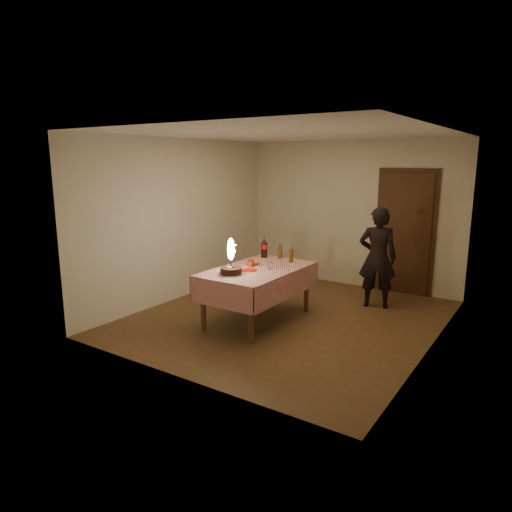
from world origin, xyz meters
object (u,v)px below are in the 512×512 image
(amber_bottle_left, at_px, (280,251))
(photographer, at_px, (378,257))
(red_plate, at_px, (249,270))
(red_cup, at_px, (251,263))
(amber_bottle_right, at_px, (291,254))
(clear_cup, at_px, (270,266))
(birthday_cake, at_px, (231,266))
(cola_bottle, at_px, (264,248))
(dining_table, at_px, (258,275))

(amber_bottle_left, bearing_deg, photographer, 32.35)
(red_plate, distance_m, red_cup, 0.22)
(red_plate, bearing_deg, amber_bottle_right, 73.68)
(clear_cup, height_order, photographer, photographer)
(birthday_cake, bearing_deg, amber_bottle_right, 74.68)
(red_plate, relative_size, amber_bottle_left, 0.86)
(red_cup, distance_m, cola_bottle, 0.69)
(clear_cup, xyz_separation_m, amber_bottle_right, (0.03, 0.53, 0.07))
(amber_bottle_left, bearing_deg, cola_bottle, -164.72)
(dining_table, relative_size, amber_bottle_right, 6.75)
(amber_bottle_right, bearing_deg, amber_bottle_left, 152.80)
(red_plate, xyz_separation_m, amber_bottle_left, (-0.05, 0.91, 0.11))
(red_cup, height_order, amber_bottle_right, amber_bottle_right)
(birthday_cake, distance_m, amber_bottle_left, 1.23)
(clear_cup, bearing_deg, photographer, 55.30)
(dining_table, xyz_separation_m, amber_bottle_right, (0.19, 0.60, 0.22))
(dining_table, relative_size, clear_cup, 19.11)
(clear_cup, distance_m, amber_bottle_left, 0.72)
(clear_cup, xyz_separation_m, cola_bottle, (-0.49, 0.61, 0.11))
(dining_table, bearing_deg, red_cup, 173.09)
(red_cup, bearing_deg, amber_bottle_left, 86.30)
(dining_table, relative_size, birthday_cake, 3.54)
(dining_table, height_order, amber_bottle_right, amber_bottle_right)
(red_plate, relative_size, clear_cup, 2.44)
(clear_cup, xyz_separation_m, photographer, (1.02, 1.48, -0.02))
(birthday_cake, bearing_deg, amber_bottle_left, 89.12)
(dining_table, distance_m, clear_cup, 0.23)
(birthday_cake, height_order, amber_bottle_left, birthday_cake)
(amber_bottle_left, distance_m, amber_bottle_right, 0.31)
(amber_bottle_right, distance_m, photographer, 1.38)
(photographer, bearing_deg, clear_cup, -124.70)
(red_cup, distance_m, photographer, 2.02)
(dining_table, bearing_deg, amber_bottle_right, 72.24)
(cola_bottle, distance_m, amber_bottle_left, 0.25)
(clear_cup, bearing_deg, red_plate, -129.47)
(red_plate, bearing_deg, clear_cup, 50.53)
(amber_bottle_left, height_order, amber_bottle_right, same)
(cola_bottle, relative_size, amber_bottle_right, 1.25)
(birthday_cake, bearing_deg, clear_cup, 64.27)
(birthday_cake, height_order, red_plate, birthday_cake)
(cola_bottle, relative_size, photographer, 0.20)
(birthday_cake, xyz_separation_m, cola_bottle, (-0.22, 1.16, 0.04))
(dining_table, distance_m, red_plate, 0.20)
(dining_table, height_order, clear_cup, clear_cup)
(dining_table, distance_m, photographer, 1.95)
(cola_bottle, distance_m, amber_bottle_right, 0.53)
(red_plate, height_order, amber_bottle_left, amber_bottle_left)
(red_plate, distance_m, cola_bottle, 0.91)
(amber_bottle_left, bearing_deg, dining_table, -83.30)
(birthday_cake, distance_m, red_plate, 0.35)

